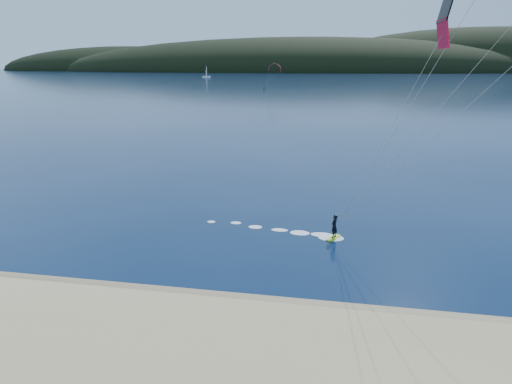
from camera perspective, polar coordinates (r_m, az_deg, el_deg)
ground at (r=22.02m, az=-17.75°, el=-19.77°), size 1800.00×1800.00×0.00m
wet_sand at (r=25.34m, az=-13.07°, el=-13.91°), size 220.00×2.50×0.10m
headland at (r=760.81m, az=9.41°, el=15.93°), size 1200.00×310.00×140.00m
kitesurfer_near at (r=27.19m, az=30.80°, el=18.41°), size 23.35×8.04×18.18m
kitesurfer_far at (r=210.62m, az=2.53°, el=16.23°), size 9.69×7.23×12.21m
sailboat at (r=429.56m, az=-6.79°, el=15.39°), size 8.02×5.08×11.26m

